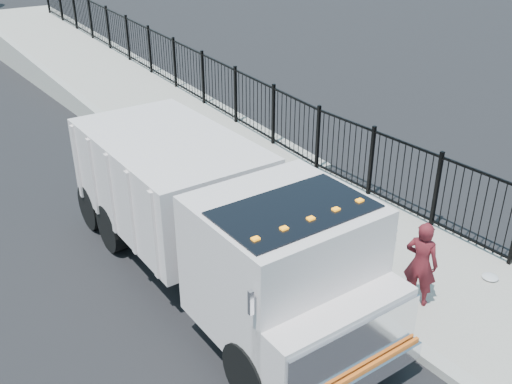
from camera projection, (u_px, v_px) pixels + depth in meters
ground at (317, 283)px, 11.48m from camera, size 120.00×120.00×0.00m
sidewalk at (461, 294)px, 11.04m from camera, size 3.55×12.00×0.12m
curb at (394, 333)px, 10.01m from camera, size 0.30×12.00×0.16m
ramp at (101, 85)px, 24.09m from camera, size 3.95×24.06×3.19m
iron_fence at (176, 79)px, 21.57m from camera, size 0.10×28.00×1.80m
truck at (215, 216)px, 10.70m from camera, size 2.86×8.23×2.80m
worker at (421, 263)px, 10.38m from camera, size 0.60×0.72×1.69m
debris at (490, 277)px, 11.37m from camera, size 0.33×0.33×0.08m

